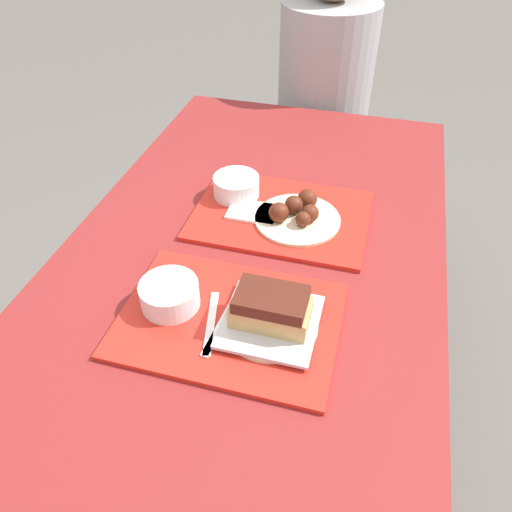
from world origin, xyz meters
TOP-DOWN VIEW (x-y plane):
  - ground_plane at (0.00, 0.00)m, footprint 12.00×12.00m
  - picnic_table at (0.00, 0.00)m, footprint 0.91×1.71m
  - picnic_bench_far at (0.00, 1.08)m, footprint 0.86×0.28m
  - tray_near at (0.02, -0.19)m, footprint 0.45×0.33m
  - tray_far at (0.04, 0.19)m, footprint 0.45×0.33m
  - bowl_coleslaw_near at (-0.11, -0.19)m, footprint 0.12×0.12m
  - brisket_sandwich_plate at (0.10, -0.19)m, footprint 0.19×0.19m
  - plastic_fork_near at (-0.01, -0.22)m, footprint 0.05×0.17m
  - plastic_knife_near at (0.01, -0.22)m, footprint 0.03×0.17m
  - condiment_packet at (0.03, -0.12)m, footprint 0.04×0.03m
  - bowl_coleslaw_far at (-0.10, 0.24)m, footprint 0.12×0.12m
  - wings_plate_far at (0.08, 0.18)m, footprint 0.22×0.22m
  - napkin_far at (-0.03, 0.17)m, footprint 0.13×0.09m
  - person_seated_across at (0.01, 1.08)m, footprint 0.36×0.36m

SIDE VIEW (x-z plane):
  - ground_plane at x=0.00m, z-range 0.00..0.00m
  - picnic_bench_far at x=0.00m, z-range 0.16..0.63m
  - picnic_table at x=0.00m, z-range 0.28..1.00m
  - tray_near at x=0.02m, z-range 0.72..0.73m
  - tray_far at x=0.04m, z-range 0.72..0.73m
  - plastic_fork_near at x=-0.01m, z-range 0.73..0.74m
  - plastic_knife_near at x=0.01m, z-range 0.73..0.74m
  - condiment_packet at x=0.03m, z-range 0.73..0.74m
  - napkin_far at x=-0.03m, z-range 0.73..0.74m
  - wings_plate_far at x=0.08m, z-range 0.72..0.78m
  - bowl_coleslaw_near at x=-0.11m, z-range 0.74..0.79m
  - bowl_coleslaw_far at x=-0.10m, z-range 0.74..0.79m
  - brisket_sandwich_plate at x=0.10m, z-range 0.72..0.81m
  - person_seated_across at x=0.01m, z-range 0.41..1.16m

